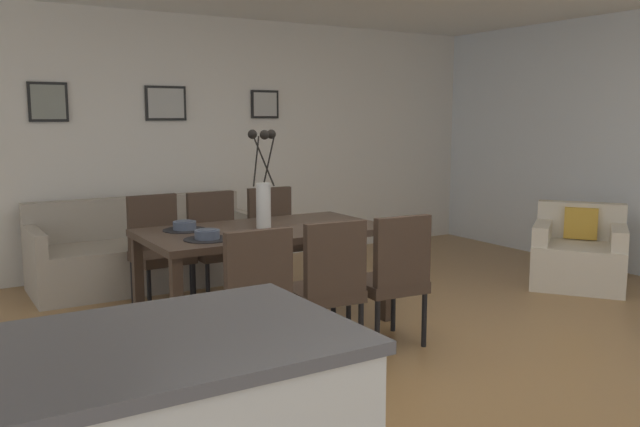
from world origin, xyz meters
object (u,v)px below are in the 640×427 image
at_px(dining_table, 264,238).
at_px(bowl_near_left, 207,234).
at_px(sofa, 147,255).
at_px(dining_chair_far_left, 327,282).
at_px(dining_chair_far_right, 216,240).
at_px(framed_picture_center, 166,103).
at_px(dining_chair_mid_left, 393,274).
at_px(armchair, 579,255).
at_px(centerpiece_vase, 263,191).
at_px(framed_picture_left, 48,102).
at_px(framed_picture_right, 265,104).
at_px(dining_chair_near_left, 251,294).
at_px(bowl_near_right, 185,225).
at_px(dining_chair_mid_right, 275,233).
at_px(dining_chair_near_right, 158,245).

xyz_separation_m(dining_table, bowl_near_left, (-0.54, -0.22, 0.11)).
bearing_deg(sofa, dining_chair_far_left, -80.87).
bearing_deg(dining_chair_far_right, framed_picture_center, 88.84).
distance_m(dining_table, dining_chair_mid_left, 1.06).
xyz_separation_m(dining_chair_mid_left, sofa, (-0.91, 2.60, -0.23)).
relative_size(sofa, armchair, 1.85).
bearing_deg(centerpiece_vase, dining_chair_far_left, -89.15).
relative_size(dining_chair_far_left, framed_picture_left, 2.54).
xyz_separation_m(dining_table, dining_chair_far_left, (0.01, -0.88, -0.15)).
relative_size(bowl_near_left, framed_picture_right, 0.52).
xyz_separation_m(dining_chair_far_left, framed_picture_right, (1.10, 3.04, 1.19)).
xyz_separation_m(dining_chair_mid_left, armchair, (2.53, 0.43, -0.23)).
relative_size(dining_chair_far_right, framed_picture_right, 2.81).
relative_size(armchair, framed_picture_center, 2.67).
height_order(dining_chair_near_left, bowl_near_right, dining_chair_near_left).
height_order(dining_chair_mid_right, armchair, dining_chair_mid_right).
bearing_deg(framed_picture_right, dining_chair_near_left, -118.33).
relative_size(dining_chair_far_left, dining_chair_far_right, 1.00).
distance_m(dining_table, armchair, 3.11).
xyz_separation_m(dining_chair_mid_left, framed_picture_center, (-0.52, 3.08, 1.19)).
distance_m(dining_table, bowl_near_right, 0.59).
relative_size(dining_chair_near_right, framed_picture_center, 2.20).
distance_m(dining_chair_near_right, centerpiece_vase, 1.17).
height_order(dining_table, bowl_near_left, bowl_near_left).
bearing_deg(dining_chair_near_right, framed_picture_right, 37.28).
bearing_deg(bowl_near_left, centerpiece_vase, 22.28).
bearing_deg(dining_table, sofa, 103.29).
bearing_deg(bowl_near_left, dining_chair_mid_right, 45.81).
relative_size(bowl_near_left, framed_picture_center, 0.41).
distance_m(bowl_near_right, framed_picture_right, 2.71).
relative_size(dining_chair_far_right, centerpiece_vase, 1.25).
bearing_deg(dining_chair_far_right, bowl_near_left, -115.22).
height_order(dining_chair_near_right, dining_chair_mid_right, same).
distance_m(dining_chair_mid_left, centerpiece_vase, 1.17).
xyz_separation_m(centerpiece_vase, sofa, (-0.40, 1.68, -0.74)).
height_order(dining_chair_near_left, framed_picture_center, framed_picture_center).
bearing_deg(bowl_near_right, bowl_near_left, -90.00).
xyz_separation_m(bowl_near_right, framed_picture_right, (1.65, 1.94, 0.92)).
bearing_deg(dining_chair_near_left, framed_picture_center, 80.11).
relative_size(dining_chair_far_right, framed_picture_center, 2.20).
xyz_separation_m(dining_table, centerpiece_vase, (0.00, 0.00, 0.36)).
distance_m(centerpiece_vase, framed_picture_left, 2.53).
xyz_separation_m(bowl_near_right, armchair, (3.59, -0.70, -0.49)).
bearing_deg(framed_picture_left, dining_chair_mid_right, -36.39).
relative_size(dining_chair_near_right, framed_picture_right, 2.81).
xyz_separation_m(dining_chair_far_left, bowl_near_left, (-0.55, 0.66, 0.27)).
xyz_separation_m(dining_chair_mid_left, framed_picture_right, (0.60, 3.08, 1.19)).
distance_m(centerpiece_vase, bowl_near_right, 0.63).
relative_size(dining_table, bowl_near_left, 10.59).
distance_m(dining_table, dining_chair_near_left, 1.05).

